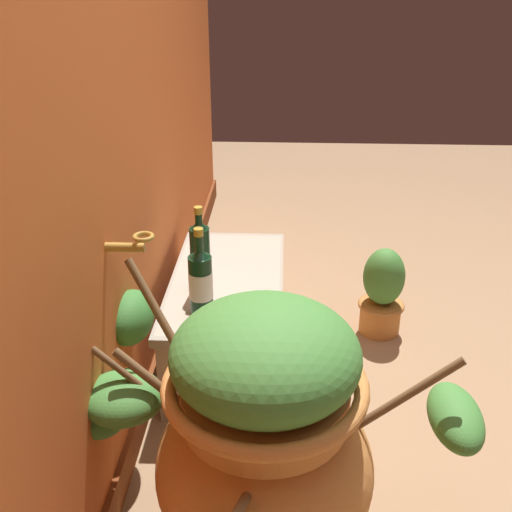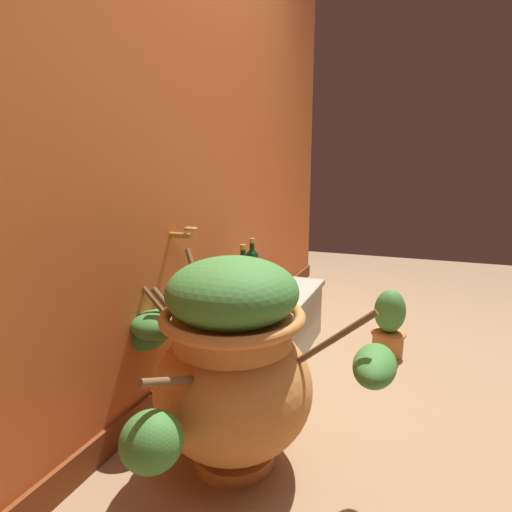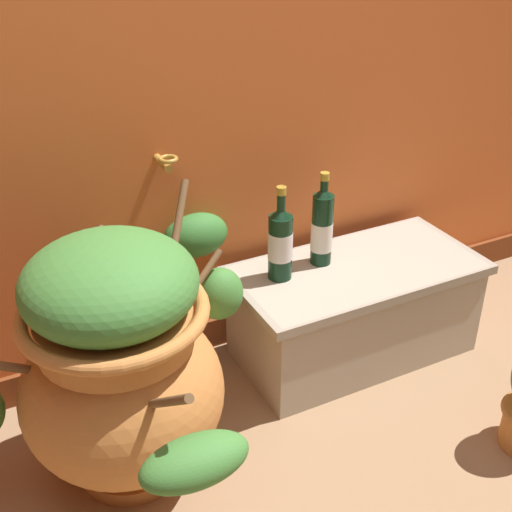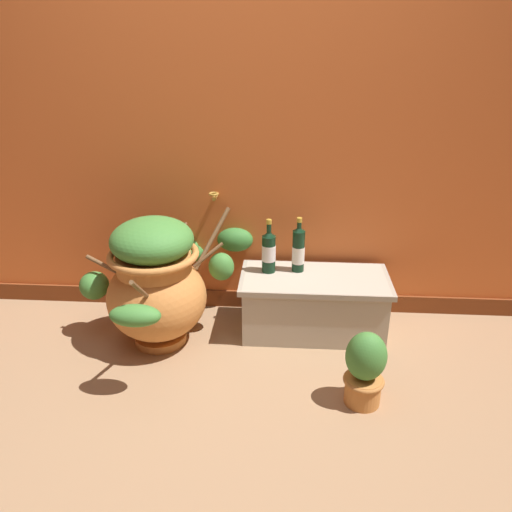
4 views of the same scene
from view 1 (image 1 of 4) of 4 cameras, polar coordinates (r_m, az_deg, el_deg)
ground_plane at (r=2.15m, az=20.48°, el=-15.97°), size 7.00×7.00×0.00m
back_wall at (r=1.61m, az=-18.51°, el=21.73°), size 4.40×0.33×2.60m
terracotta_urn at (r=1.51m, az=0.08°, el=-16.38°), size 0.92×1.00×0.71m
stone_ledge at (r=2.29m, az=-2.65°, el=-5.52°), size 0.82×0.41×0.34m
wine_bottle_left at (r=2.08m, az=-5.22°, el=-0.08°), size 0.07×0.07×0.31m
wine_bottle_middle at (r=1.94m, az=-5.19°, el=-2.31°), size 0.08×0.08×0.31m
potted_shrub at (r=2.49m, az=11.73°, el=-3.25°), size 0.19×0.19×0.37m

